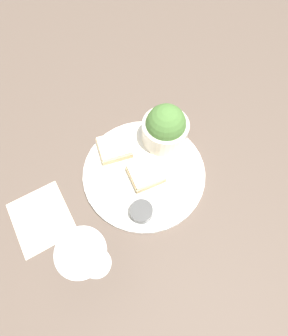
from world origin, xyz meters
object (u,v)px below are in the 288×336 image
(cheese_toast_near, at_px, (147,173))
(wine_glass, at_px, (86,256))
(salad_bowl, at_px, (165,128))
(napkin, at_px, (41,218))
(cheese_toast_far, at_px, (114,147))
(sauce_ramekin, at_px, (141,211))

(cheese_toast_near, distance_m, wine_glass, 0.25)
(salad_bowl, bearing_deg, napkin, 16.09)
(cheese_toast_near, distance_m, napkin, 0.27)
(cheese_toast_near, xyz_separation_m, cheese_toast_far, (0.05, -0.10, 0.00))
(salad_bowl, xyz_separation_m, napkin, (0.35, 0.10, -0.06))
(wine_glass, bearing_deg, sauce_ramekin, -151.49)
(wine_glass, height_order, napkin, wine_glass)
(napkin, bearing_deg, cheese_toast_near, -176.93)
(wine_glass, bearing_deg, cheese_toast_far, -115.23)
(salad_bowl, distance_m, wine_glass, 0.36)
(cheese_toast_near, bearing_deg, wine_glass, 42.09)
(cheese_toast_far, relative_size, napkin, 0.50)
(sauce_ramekin, bearing_deg, cheese_toast_near, -117.38)
(cheese_toast_near, relative_size, cheese_toast_far, 1.01)
(salad_bowl, xyz_separation_m, sauce_ramekin, (0.13, 0.17, -0.03))
(salad_bowl, distance_m, cheese_toast_near, 0.12)
(cheese_toast_near, xyz_separation_m, napkin, (0.27, 0.01, -0.02))
(salad_bowl, relative_size, napkin, 0.70)
(sauce_ramekin, distance_m, wine_glass, 0.17)
(salad_bowl, xyz_separation_m, cheese_toast_near, (0.08, 0.09, -0.04))
(salad_bowl, bearing_deg, sauce_ramekin, 54.02)
(wine_glass, xyz_separation_m, napkin, (0.10, -0.14, -0.12))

